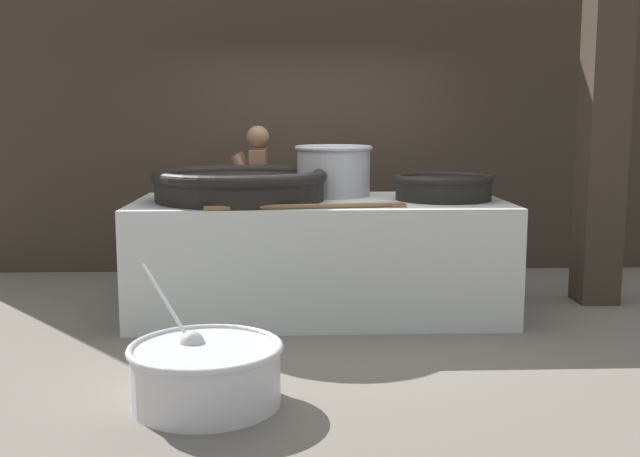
{
  "coord_description": "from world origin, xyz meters",
  "views": [
    {
      "loc": [
        -0.27,
        -6.45,
        1.7
      ],
      "look_at": [
        0.0,
        0.0,
        0.75
      ],
      "focal_mm": 42.0,
      "sensor_mm": 36.0,
      "label": 1
    }
  ],
  "objects_px": {
    "giant_wok_near": "(240,184)",
    "prep_bowl_vegetables": "(206,371)",
    "giant_wok_far": "(443,186)",
    "stock_pot": "(334,169)",
    "cook": "(258,200)"
  },
  "relations": [
    {
      "from": "stock_pot",
      "to": "prep_bowl_vegetables",
      "type": "relative_size",
      "value": 0.68
    },
    {
      "from": "cook",
      "to": "stock_pot",
      "type": "bearing_deg",
      "value": 137.08
    },
    {
      "from": "stock_pot",
      "to": "cook",
      "type": "height_order",
      "value": "cook"
    },
    {
      "from": "giant_wok_near",
      "to": "giant_wok_far",
      "type": "height_order",
      "value": "giant_wok_near"
    },
    {
      "from": "giant_wok_near",
      "to": "cook",
      "type": "height_order",
      "value": "cook"
    },
    {
      "from": "cook",
      "to": "prep_bowl_vegetables",
      "type": "height_order",
      "value": "cook"
    },
    {
      "from": "giant_wok_near",
      "to": "giant_wok_far",
      "type": "xyz_separation_m",
      "value": [
        1.77,
        -0.0,
        -0.02
      ]
    },
    {
      "from": "cook",
      "to": "giant_wok_near",
      "type": "bearing_deg",
      "value": 85.01
    },
    {
      "from": "stock_pot",
      "to": "giant_wok_far",
      "type": "bearing_deg",
      "value": -21.57
    },
    {
      "from": "cook",
      "to": "prep_bowl_vegetables",
      "type": "bearing_deg",
      "value": 87.46
    },
    {
      "from": "prep_bowl_vegetables",
      "to": "giant_wok_far",
      "type": "bearing_deg",
      "value": 49.0
    },
    {
      "from": "giant_wok_near",
      "to": "stock_pot",
      "type": "height_order",
      "value": "stock_pot"
    },
    {
      "from": "giant_wok_near",
      "to": "prep_bowl_vegetables",
      "type": "distance_m",
      "value": 2.33
    },
    {
      "from": "giant_wok_far",
      "to": "stock_pot",
      "type": "distance_m",
      "value": 1.02
    },
    {
      "from": "giant_wok_near",
      "to": "cook",
      "type": "bearing_deg",
      "value": 84.19
    }
  ]
}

